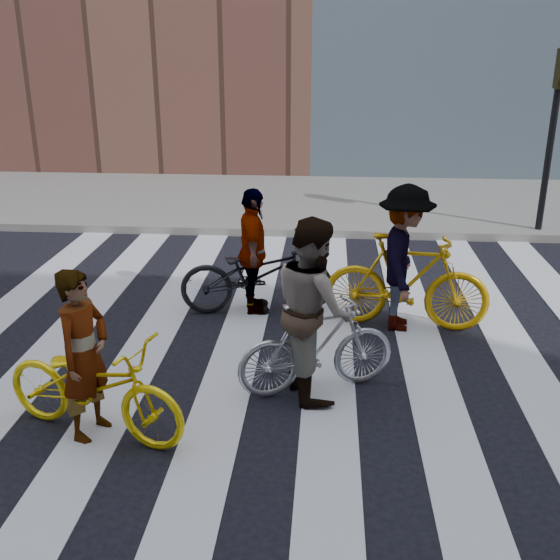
# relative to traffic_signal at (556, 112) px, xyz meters

# --- Properties ---
(ground) EXTENTS (100.00, 100.00, 0.00)m
(ground) POSITION_rel_traffic_signal_xyz_m (-4.40, -5.32, -2.28)
(ground) COLOR black
(ground) RESTS_ON ground
(sidewalk_far) EXTENTS (100.00, 5.00, 0.15)m
(sidewalk_far) POSITION_rel_traffic_signal_xyz_m (-4.40, 2.18, -2.20)
(sidewalk_far) COLOR gray
(sidewalk_far) RESTS_ON ground
(zebra_crosswalk) EXTENTS (8.25, 10.00, 0.01)m
(zebra_crosswalk) POSITION_rel_traffic_signal_xyz_m (-4.40, -5.32, -2.27)
(zebra_crosswalk) COLOR silver
(zebra_crosswalk) RESTS_ON ground
(traffic_signal) EXTENTS (0.22, 0.42, 3.33)m
(traffic_signal) POSITION_rel_traffic_signal_xyz_m (0.00, 0.00, 0.00)
(traffic_signal) COLOR black
(traffic_signal) RESTS_ON ground
(bike_yellow_left) EXTENTS (2.02, 1.21, 1.00)m
(bike_yellow_left) POSITION_rel_traffic_signal_xyz_m (-6.02, -6.84, -1.78)
(bike_yellow_left) COLOR yellow
(bike_yellow_left) RESTS_ON ground
(bike_silver_mid) EXTENTS (1.75, 1.04, 1.02)m
(bike_silver_mid) POSITION_rel_traffic_signal_xyz_m (-3.99, -5.90, -1.77)
(bike_silver_mid) COLOR #B4B7BE
(bike_silver_mid) RESTS_ON ground
(bike_yellow_right) EXTENTS (2.12, 0.82, 1.24)m
(bike_yellow_right) POSITION_rel_traffic_signal_xyz_m (-2.91, -4.21, -1.66)
(bike_yellow_right) COLOR #DB9E0C
(bike_yellow_right) RESTS_ON ground
(bike_dark_rear) EXTENTS (2.13, 1.01, 1.07)m
(bike_dark_rear) POSITION_rel_traffic_signal_xyz_m (-4.83, -3.84, -1.74)
(bike_dark_rear) COLOR black
(bike_dark_rear) RESTS_ON ground
(rider_left) EXTENTS (0.55, 0.69, 1.63)m
(rider_left) POSITION_rel_traffic_signal_xyz_m (-6.07, -6.84, -1.46)
(rider_left) COLOR slate
(rider_left) RESTS_ON ground
(rider_mid) EXTENTS (0.99, 1.11, 1.88)m
(rider_mid) POSITION_rel_traffic_signal_xyz_m (-4.04, -5.90, -1.34)
(rider_mid) COLOR slate
(rider_mid) RESTS_ON ground
(rider_right) EXTENTS (0.82, 1.27, 1.85)m
(rider_right) POSITION_rel_traffic_signal_xyz_m (-2.96, -4.21, -1.35)
(rider_right) COLOR slate
(rider_right) RESTS_ON ground
(rider_rear) EXTENTS (0.56, 1.05, 1.70)m
(rider_rear) POSITION_rel_traffic_signal_xyz_m (-4.88, -3.84, -1.43)
(rider_rear) COLOR slate
(rider_rear) RESTS_ON ground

